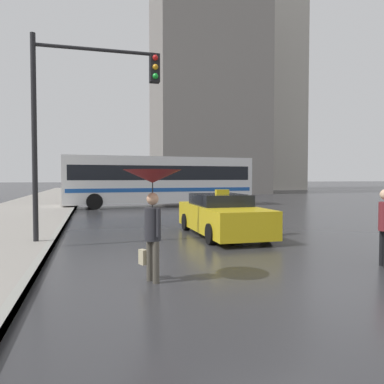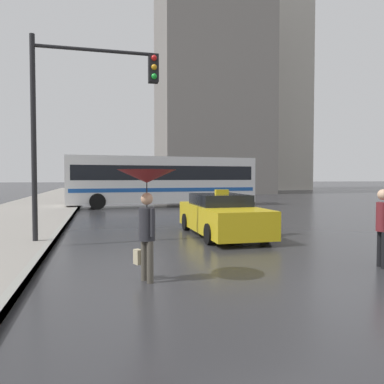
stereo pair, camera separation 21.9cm
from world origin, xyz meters
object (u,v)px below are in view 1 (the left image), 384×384
at_px(traffic_light, 86,102).
at_px(city_bus, 160,179).
at_px(taxi, 222,216).
at_px(pedestrian_with_umbrella, 152,191).

bearing_deg(traffic_light, city_bus, 71.86).
xyz_separation_m(city_bus, traffic_light, (-4.41, -13.46, 2.20)).
xyz_separation_m(taxi, city_bus, (0.16, 12.68, 1.14)).
xyz_separation_m(city_bus, pedestrian_with_umbrella, (-3.21, -17.57, -0.13)).
bearing_deg(city_bus, taxi, 174.85).
bearing_deg(taxi, traffic_light, 10.37).
bearing_deg(taxi, city_bus, -90.71).
xyz_separation_m(pedestrian_with_umbrella, traffic_light, (-1.20, 4.11, 2.33)).
bearing_deg(pedestrian_with_umbrella, city_bus, -32.64).
distance_m(city_bus, pedestrian_with_umbrella, 17.86).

